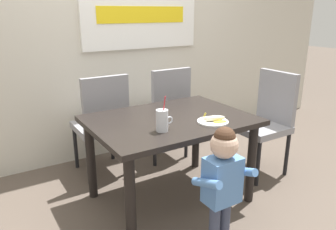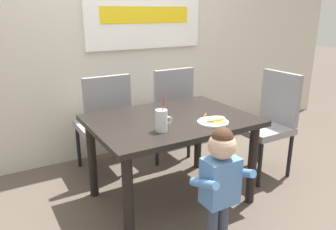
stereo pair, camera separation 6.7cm
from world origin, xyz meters
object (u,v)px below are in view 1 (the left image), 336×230
object	(u,v)px
dining_chair_right	(165,108)
milk_cup	(162,122)
toddler_standing	(223,175)
dining_table	(170,130)
dining_chair_left	(102,120)
dining_chair_far	(266,117)
snack_plate	(213,122)
peeled_banana	(215,118)

from	to	relation	value
dining_chair_right	milk_cup	size ratio (longest dim) A/B	3.83
toddler_standing	milk_cup	world-z (taller)	milk_cup
dining_table	dining_chair_right	distance (m)	0.80
dining_chair_left	dining_chair_far	xyz separation A→B (m)	(1.33, -0.73, 0.00)
dining_chair_far	milk_cup	world-z (taller)	dining_chair_far
toddler_standing	dining_table	bearing A→B (deg)	86.51
snack_plate	milk_cup	bearing A→B (deg)	174.27
dining_chair_right	toddler_standing	xyz separation A→B (m)	(-0.42, -1.37, -0.02)
snack_plate	dining_table	bearing A→B (deg)	129.37
dining_table	milk_cup	bearing A→B (deg)	-133.09
dining_table	peeled_banana	distance (m)	0.37
dining_chair_far	peeled_banana	size ratio (longest dim) A/B	5.48
dining_chair_far	snack_plate	xyz separation A→B (m)	(-0.83, -0.22, 0.17)
dining_chair_right	dining_table	bearing A→B (deg)	61.29
dining_table	snack_plate	distance (m)	0.35
dining_chair_left	dining_chair_right	distance (m)	0.68
dining_chair_right	dining_chair_far	size ratio (longest dim) A/B	1.00
dining_table	toddler_standing	xyz separation A→B (m)	(-0.04, -0.67, -0.08)
dining_chair_left	snack_plate	bearing A→B (deg)	118.07
toddler_standing	milk_cup	xyz separation A→B (m)	(-0.16, 0.45, 0.24)
dining_table	toddler_standing	size ratio (longest dim) A/B	1.45
toddler_standing	snack_plate	world-z (taller)	toddler_standing
dining_chair_right	toddler_standing	bearing A→B (deg)	72.75
dining_chair_right	snack_plate	distance (m)	0.98
dining_chair_left	dining_chair_right	world-z (taller)	same
dining_chair_right	milk_cup	xyz separation A→B (m)	(-0.58, -0.91, 0.23)
dining_chair_left	milk_cup	bearing A→B (deg)	96.00
dining_chair_far	snack_plate	distance (m)	0.87
peeled_banana	dining_chair_far	bearing A→B (deg)	15.36
dining_chair_left	toddler_standing	distance (m)	1.38
dining_table	dining_chair_left	xyz separation A→B (m)	(-0.29, 0.69, -0.06)
dining_table	toddler_standing	world-z (taller)	toddler_standing
dining_chair_right	dining_chair_far	world-z (taller)	same
dining_chair_far	peeled_banana	xyz separation A→B (m)	(-0.82, -0.23, 0.19)
dining_table	snack_plate	size ratio (longest dim) A/B	5.29
dining_chair_left	dining_chair_far	world-z (taller)	same
dining_chair_left	toddler_standing	size ratio (longest dim) A/B	1.15
dining_table	dining_chair_left	bearing A→B (deg)	113.14
dining_table	dining_chair_right	xyz separation A→B (m)	(0.38, 0.70, -0.06)
dining_chair_right	peeled_banana	bearing A→B (deg)	80.20
dining_chair_far	snack_plate	bearing A→B (deg)	-75.42
dining_chair_left	peeled_banana	bearing A→B (deg)	118.19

